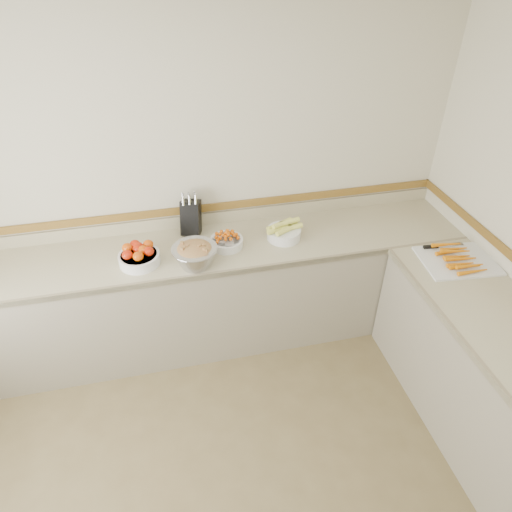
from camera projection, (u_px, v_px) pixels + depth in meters
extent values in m
plane|color=beige|center=(190.00, 179.00, 3.37)|extent=(4.00, 0.00, 4.00)
cube|color=tan|center=(200.00, 250.00, 3.37)|extent=(4.00, 0.65, 0.04)
cube|color=gray|center=(204.00, 296.00, 3.63)|extent=(4.00, 0.63, 0.86)
cube|color=#817357|center=(206.00, 276.00, 3.12)|extent=(4.00, 0.02, 0.04)
cube|color=tan|center=(194.00, 220.00, 3.57)|extent=(4.00, 0.02, 0.10)
cube|color=brown|center=(193.00, 209.00, 3.51)|extent=(4.00, 0.02, 0.06)
cube|color=silver|center=(508.00, 404.00, 2.81)|extent=(0.60, 0.60, 0.84)
cube|color=black|center=(479.00, 374.00, 2.54)|extent=(0.02, 0.58, 0.06)
cylinder|color=silver|center=(475.00, 383.00, 2.58)|extent=(0.02, 0.50, 0.02)
cube|color=black|center=(191.00, 218.00, 3.45)|extent=(0.19, 0.21, 0.28)
cylinder|color=silver|center=(183.00, 201.00, 3.32)|extent=(0.03, 0.04, 0.07)
cylinder|color=silver|center=(189.00, 200.00, 3.33)|extent=(0.03, 0.04, 0.07)
cylinder|color=silver|center=(196.00, 199.00, 3.33)|extent=(0.03, 0.04, 0.07)
cylinder|color=silver|center=(183.00, 199.00, 3.34)|extent=(0.03, 0.04, 0.07)
cylinder|color=silver|center=(189.00, 198.00, 3.35)|extent=(0.03, 0.04, 0.07)
cylinder|color=silver|center=(195.00, 198.00, 3.36)|extent=(0.03, 0.04, 0.07)
cylinder|color=silver|center=(182.00, 197.00, 3.36)|extent=(0.03, 0.04, 0.07)
cylinder|color=silver|center=(189.00, 196.00, 3.37)|extent=(0.03, 0.04, 0.07)
cylinder|color=silver|center=(195.00, 196.00, 3.38)|extent=(0.03, 0.04, 0.07)
cylinder|color=white|center=(139.00, 259.00, 3.18)|extent=(0.29, 0.29, 0.08)
torus|color=white|center=(139.00, 255.00, 3.16)|extent=(0.29, 0.29, 0.01)
cylinder|color=white|center=(139.00, 255.00, 3.16)|extent=(0.25, 0.25, 0.01)
ellipsoid|color=#BB1F07|center=(127.00, 255.00, 3.10)|extent=(0.07, 0.07, 0.06)
ellipsoid|color=#CC4607|center=(138.00, 256.00, 3.08)|extent=(0.07, 0.07, 0.06)
ellipsoid|color=#BB1F07|center=(149.00, 251.00, 3.13)|extent=(0.07, 0.07, 0.06)
ellipsoid|color=#CC4607|center=(127.00, 248.00, 3.17)|extent=(0.07, 0.07, 0.06)
ellipsoid|color=#BB1F07|center=(138.00, 249.00, 3.15)|extent=(0.07, 0.07, 0.06)
ellipsoid|color=#CC4607|center=(148.00, 244.00, 3.20)|extent=(0.07, 0.07, 0.06)
ellipsoid|color=#BB1F07|center=(135.00, 245.00, 3.20)|extent=(0.07, 0.07, 0.06)
ellipsoid|color=#CC4607|center=(143.00, 250.00, 3.14)|extent=(0.07, 0.07, 0.06)
ellipsoid|color=#BB1F07|center=(138.00, 247.00, 3.18)|extent=(0.07, 0.07, 0.06)
cylinder|color=white|center=(227.00, 242.00, 3.36)|extent=(0.24, 0.24, 0.06)
torus|color=white|center=(226.00, 240.00, 3.34)|extent=(0.24, 0.24, 0.01)
cylinder|color=white|center=(226.00, 240.00, 3.34)|extent=(0.21, 0.21, 0.01)
sphere|color=#D45607|center=(227.00, 232.00, 3.32)|extent=(0.03, 0.03, 0.03)
sphere|color=#D45607|center=(227.00, 235.00, 3.31)|extent=(0.03, 0.03, 0.03)
sphere|color=#D45607|center=(227.00, 235.00, 3.30)|extent=(0.03, 0.03, 0.03)
sphere|color=#D45607|center=(226.00, 233.00, 3.32)|extent=(0.03, 0.03, 0.03)
sphere|color=#D45607|center=(232.00, 231.00, 3.39)|extent=(0.03, 0.03, 0.03)
sphere|color=#D45607|center=(233.00, 237.00, 3.30)|extent=(0.03, 0.03, 0.03)
sphere|color=#D45607|center=(215.00, 237.00, 3.32)|extent=(0.03, 0.03, 0.03)
sphere|color=#D45607|center=(226.00, 233.00, 3.30)|extent=(0.03, 0.03, 0.03)
sphere|color=#D45607|center=(231.00, 239.00, 3.28)|extent=(0.03, 0.03, 0.03)
sphere|color=#D45607|center=(226.00, 233.00, 3.30)|extent=(0.03, 0.03, 0.03)
sphere|color=#D45607|center=(224.00, 237.00, 3.28)|extent=(0.03, 0.03, 0.03)
sphere|color=#D45607|center=(229.00, 233.00, 3.33)|extent=(0.03, 0.03, 0.03)
sphere|color=#D45607|center=(236.00, 234.00, 3.34)|extent=(0.03, 0.03, 0.03)
sphere|color=#D45607|center=(234.00, 235.00, 3.32)|extent=(0.03, 0.03, 0.03)
sphere|color=#D45607|center=(227.00, 233.00, 3.31)|extent=(0.03, 0.03, 0.03)
sphere|color=#D45607|center=(215.00, 239.00, 3.31)|extent=(0.03, 0.03, 0.03)
sphere|color=#D45607|center=(228.00, 231.00, 3.37)|extent=(0.03, 0.03, 0.03)
sphere|color=#D45607|center=(222.00, 241.00, 3.28)|extent=(0.03, 0.03, 0.03)
sphere|color=#D45607|center=(224.00, 233.00, 3.33)|extent=(0.03, 0.03, 0.03)
sphere|color=#D45607|center=(228.00, 231.00, 3.37)|extent=(0.03, 0.03, 0.03)
sphere|color=#D45607|center=(233.00, 234.00, 3.34)|extent=(0.03, 0.03, 0.03)
sphere|color=#D45607|center=(216.00, 240.00, 3.30)|extent=(0.03, 0.03, 0.03)
sphere|color=#D45607|center=(233.00, 235.00, 3.31)|extent=(0.03, 0.03, 0.03)
sphere|color=#D45607|center=(230.00, 237.00, 3.30)|extent=(0.03, 0.03, 0.03)
sphere|color=#D45607|center=(225.00, 234.00, 3.31)|extent=(0.03, 0.03, 0.03)
sphere|color=#D45607|center=(228.00, 244.00, 3.26)|extent=(0.03, 0.03, 0.03)
sphere|color=#D45607|center=(219.00, 237.00, 3.30)|extent=(0.03, 0.03, 0.03)
sphere|color=#D45607|center=(222.00, 231.00, 3.38)|extent=(0.03, 0.03, 0.03)
sphere|color=#D45607|center=(223.00, 235.00, 3.30)|extent=(0.03, 0.03, 0.03)
sphere|color=#D45607|center=(232.00, 232.00, 3.37)|extent=(0.03, 0.03, 0.03)
sphere|color=#D45607|center=(226.00, 234.00, 3.31)|extent=(0.03, 0.03, 0.03)
sphere|color=#D45607|center=(227.00, 244.00, 3.26)|extent=(0.03, 0.03, 0.03)
sphere|color=#D45607|center=(232.00, 233.00, 3.35)|extent=(0.03, 0.03, 0.03)
cylinder|color=white|center=(284.00, 234.00, 3.44)|extent=(0.26, 0.26, 0.08)
torus|color=white|center=(284.00, 230.00, 3.42)|extent=(0.26, 0.26, 0.01)
cylinder|color=#DFDF5D|center=(278.00, 230.00, 3.38)|extent=(0.17, 0.09, 0.04)
cylinder|color=#DFDF5D|center=(285.00, 230.00, 3.38)|extent=(0.17, 0.11, 0.04)
cylinder|color=#DFDF5D|center=(292.00, 227.00, 3.41)|extent=(0.17, 0.07, 0.04)
cylinder|color=#DFDF5D|center=(277.00, 226.00, 3.42)|extent=(0.17, 0.10, 0.04)
cylinder|color=#DFDF5D|center=(286.00, 224.00, 3.44)|extent=(0.17, 0.06, 0.04)
cylinder|color=#DFDF5D|center=(282.00, 223.00, 3.38)|extent=(0.17, 0.11, 0.04)
cylinder|color=#DFDF5D|center=(289.00, 222.00, 3.40)|extent=(0.17, 0.08, 0.04)
cylinder|color=#B2B2BA|center=(195.00, 257.00, 3.14)|extent=(0.32, 0.32, 0.15)
torus|color=#B2B2BA|center=(194.00, 249.00, 3.10)|extent=(0.32, 0.32, 0.01)
ellipsoid|color=#AE1319|center=(194.00, 250.00, 3.11)|extent=(0.26, 0.26, 0.08)
cube|color=#AE1319|center=(182.00, 243.00, 3.10)|extent=(0.03, 0.03, 0.02)
cube|color=#7AB357|center=(195.00, 247.00, 3.09)|extent=(0.03, 0.03, 0.02)
cube|color=#AE1319|center=(199.00, 246.00, 3.08)|extent=(0.03, 0.03, 0.02)
cube|color=#7AB357|center=(198.00, 246.00, 3.12)|extent=(0.03, 0.03, 0.02)
cube|color=#AE1319|center=(203.00, 244.00, 3.11)|extent=(0.03, 0.03, 0.02)
cube|color=#7AB357|center=(194.00, 248.00, 3.09)|extent=(0.03, 0.03, 0.02)
cube|color=#AE1319|center=(204.00, 249.00, 3.05)|extent=(0.03, 0.03, 0.02)
cube|color=#7AB357|center=(187.00, 246.00, 3.08)|extent=(0.03, 0.03, 0.02)
cube|color=#AE1319|center=(204.00, 245.00, 3.09)|extent=(0.03, 0.03, 0.02)
cube|color=#7AB357|center=(206.00, 250.00, 3.05)|extent=(0.03, 0.03, 0.02)
cube|color=#AE1319|center=(195.00, 246.00, 3.08)|extent=(0.03, 0.03, 0.02)
cube|color=#7AB357|center=(192.00, 247.00, 3.09)|extent=(0.03, 0.03, 0.02)
cube|color=#AE1319|center=(190.00, 245.00, 3.12)|extent=(0.02, 0.02, 0.02)
cube|color=#7AB357|center=(182.00, 249.00, 3.05)|extent=(0.03, 0.03, 0.02)
cube|color=silver|center=(457.00, 261.00, 3.21)|extent=(0.54, 0.44, 0.02)
cone|color=orange|center=(472.00, 272.00, 3.07)|extent=(0.20, 0.05, 0.03)
cone|color=orange|center=(470.00, 266.00, 3.08)|extent=(0.20, 0.05, 0.03)
cone|color=orange|center=(467.00, 266.00, 3.12)|extent=(0.20, 0.05, 0.03)
cone|color=orange|center=(464.00, 264.00, 3.14)|extent=(0.20, 0.05, 0.03)
cone|color=orange|center=(463.00, 258.00, 3.15)|extent=(0.20, 0.05, 0.03)
cone|color=orange|center=(459.00, 259.00, 3.19)|extent=(0.20, 0.05, 0.03)
cone|color=orange|center=(457.00, 257.00, 3.21)|extent=(0.20, 0.05, 0.03)
cone|color=orange|center=(455.00, 251.00, 3.22)|extent=(0.20, 0.05, 0.03)
cone|color=orange|center=(452.00, 252.00, 3.26)|extent=(0.20, 0.05, 0.03)
cone|color=orange|center=(450.00, 249.00, 3.28)|extent=(0.20, 0.05, 0.03)
cone|color=orange|center=(448.00, 244.00, 3.29)|extent=(0.20, 0.05, 0.03)
cube|color=silver|center=(450.00, 245.00, 3.35)|extent=(0.21, 0.06, 0.00)
cube|color=black|center=(431.00, 247.00, 3.32)|extent=(0.11, 0.03, 0.02)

